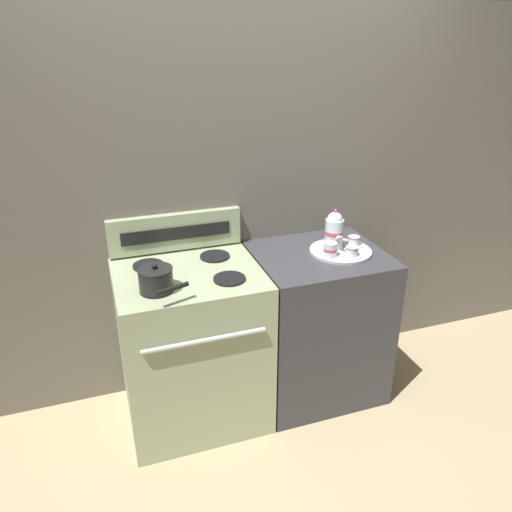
{
  "coord_description": "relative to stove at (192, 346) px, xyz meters",
  "views": [
    {
      "loc": [
        -0.78,
        -2.29,
        2.04
      ],
      "look_at": [
        -0.02,
        -0.08,
        0.99
      ],
      "focal_mm": 35.0,
      "sensor_mm": 36.0,
      "label": 1
    }
  ],
  "objects": [
    {
      "name": "creamer_jug",
      "position": [
        0.77,
        -0.07,
        0.5
      ],
      "size": [
        0.07,
        0.07,
        0.08
      ],
      "color": "silver",
      "rests_on": "serving_tray"
    },
    {
      "name": "side_counter",
      "position": [
        0.75,
        0.0,
        -0.0
      ],
      "size": [
        0.72,
        0.64,
        0.91
      ],
      "color": "#38383D",
      "rests_on": "ground"
    },
    {
      "name": "wall_back",
      "position": [
        0.37,
        0.35,
        0.65
      ],
      "size": [
        6.0,
        0.05,
        2.2
      ],
      "color": "#666056",
      "rests_on": "ground"
    },
    {
      "name": "teapot",
      "position": [
        0.84,
        0.02,
        0.57
      ],
      "size": [
        0.1,
        0.17,
        0.23
      ],
      "color": "silver",
      "rests_on": "serving_tray"
    },
    {
      "name": "ground_plane",
      "position": [
        0.37,
        0.0,
        -0.45
      ],
      "size": [
        6.0,
        6.0,
        0.0
      ],
      "primitive_type": "plane",
      "color": "tan"
    },
    {
      "name": "stove",
      "position": [
        0.0,
        0.0,
        0.0
      ],
      "size": [
        0.75,
        0.67,
        0.92
      ],
      "color": "#9EAD84",
      "rests_on": "ground"
    },
    {
      "name": "teacup_right",
      "position": [
        0.97,
        0.01,
        0.49
      ],
      "size": [
        0.11,
        0.11,
        0.05
      ],
      "color": "silver",
      "rests_on": "serving_tray"
    },
    {
      "name": "saucepan",
      "position": [
        -0.18,
        -0.15,
        0.52
      ],
      "size": [
        0.22,
        0.27,
        0.13
      ],
      "color": "black",
      "rests_on": "stove"
    },
    {
      "name": "control_panel",
      "position": [
        0.0,
        0.3,
        0.57
      ],
      "size": [
        0.74,
        0.05,
        0.21
      ],
      "color": "#9EAD84",
      "rests_on": "stove"
    },
    {
      "name": "teacup_left",
      "position": [
        0.88,
        -0.12,
        0.49
      ],
      "size": [
        0.11,
        0.11,
        0.05
      ],
      "color": "silver",
      "rests_on": "serving_tray"
    },
    {
      "name": "serving_tray",
      "position": [
        0.87,
        -0.02,
        0.46
      ],
      "size": [
        0.35,
        0.35,
        0.01
      ],
      "color": "#B2B2B7",
      "rests_on": "side_counter"
    }
  ]
}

